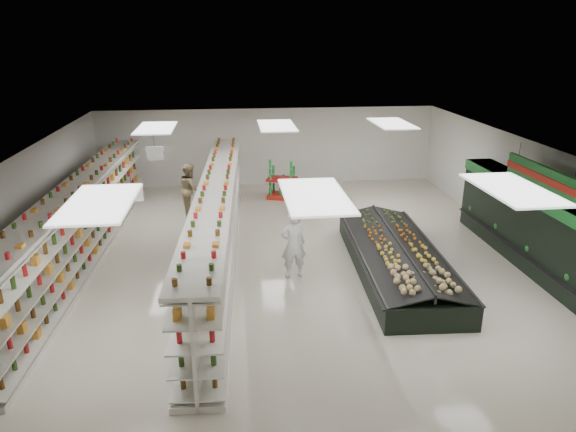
{
  "coord_description": "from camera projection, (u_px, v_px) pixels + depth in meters",
  "views": [
    {
      "loc": [
        -1.56,
        -13.24,
        6.08
      ],
      "look_at": [
        -0.05,
        0.12,
        1.29
      ],
      "focal_mm": 32.0,
      "sensor_mm": 36.0,
      "label": 1
    }
  ],
  "objects": [
    {
      "name": "aisle_sign_far",
      "position": [
        155.0,
        153.0,
        15.15
      ],
      "size": [
        0.52,
        0.06,
        0.75
      ],
      "color": "white",
      "rests_on": "ceiling"
    },
    {
      "name": "shopper_background",
      "position": [
        190.0,
        189.0,
        18.06
      ],
      "size": [
        0.71,
        0.99,
        1.85
      ],
      "primitive_type": "imported",
      "rotation": [
        0.0,
        0.0,
        1.76
      ],
      "color": "tan",
      "rests_on": "floor"
    },
    {
      "name": "produce_island",
      "position": [
        397.0,
        258.0,
        13.76
      ],
      "size": [
        2.54,
        6.27,
        0.92
      ],
      "rotation": [
        0.0,
        0.0,
        -0.05
      ],
      "color": "black",
      "rests_on": "floor"
    },
    {
      "name": "gondola_center",
      "position": [
        218.0,
        225.0,
        14.36
      ],
      "size": [
        1.55,
        12.82,
        2.22
      ],
      "rotation": [
        0.0,
        0.0,
        -0.05
      ],
      "color": "silver",
      "rests_on": "floor"
    },
    {
      "name": "wall_back",
      "position": [
        268.0,
        147.0,
        21.56
      ],
      "size": [
        14.0,
        0.02,
        3.2
      ],
      "primitive_type": "cube",
      "color": "white",
      "rests_on": "floor"
    },
    {
      "name": "soda_endcap",
      "position": [
        282.0,
        181.0,
        19.9
      ],
      "size": [
        1.31,
        1.08,
        1.44
      ],
      "rotation": [
        0.0,
        0.0,
        -0.32
      ],
      "color": "red",
      "rests_on": "floor"
    },
    {
      "name": "produce_wall_case",
      "position": [
        544.0,
        229.0,
        13.47
      ],
      "size": [
        0.93,
        8.0,
        2.2
      ],
      "color": "black",
      "rests_on": "floor"
    },
    {
      "name": "wall_right",
      "position": [
        531.0,
        198.0,
        14.8
      ],
      "size": [
        0.02,
        16.0,
        3.2
      ],
      "primitive_type": "cube",
      "color": "white",
      "rests_on": "floor"
    },
    {
      "name": "aisle_sign_near",
      "position": [
        132.0,
        192.0,
        11.41
      ],
      "size": [
        0.52,
        0.06,
        0.75
      ],
      "color": "white",
      "rests_on": "ceiling"
    },
    {
      "name": "shopper_main",
      "position": [
        293.0,
        244.0,
        13.31
      ],
      "size": [
        0.73,
        0.54,
        1.84
      ],
      "primitive_type": "imported",
      "rotation": [
        0.0,
        0.0,
        3.3
      ],
      "color": "silver",
      "rests_on": "floor"
    },
    {
      "name": "wall_front",
      "position": [
        363.0,
        404.0,
        6.58
      ],
      "size": [
        14.0,
        0.02,
        3.2
      ],
      "primitive_type": "cube",
      "color": "white",
      "rests_on": "floor"
    },
    {
      "name": "ceiling",
      "position": [
        291.0,
        150.0,
        13.53
      ],
      "size": [
        14.0,
        16.0,
        0.02
      ],
      "primitive_type": "cube",
      "color": "white",
      "rests_on": "wall_back"
    },
    {
      "name": "gondola_left",
      "position": [
        82.0,
        226.0,
        14.3
      ],
      "size": [
        1.38,
        12.77,
        2.21
      ],
      "rotation": [
        0.0,
        0.0,
        -0.03
      ],
      "color": "silver",
      "rests_on": "floor"
    },
    {
      "name": "wall_left",
      "position": [
        23.0,
        217.0,
        13.33
      ],
      "size": [
        0.02,
        16.0,
        3.2
      ],
      "primitive_type": "cube",
      "color": "white",
      "rests_on": "floor"
    },
    {
      "name": "floor",
      "position": [
        290.0,
        260.0,
        14.6
      ],
      "size": [
        16.0,
        16.0,
        0.0
      ],
      "primitive_type": "plane",
      "color": "beige",
      "rests_on": "ground"
    },
    {
      "name": "hortifruti_banner",
      "position": [
        542.0,
        178.0,
        12.97
      ],
      "size": [
        0.12,
        3.2,
        0.95
      ],
      "color": "#1E722C",
      "rests_on": "ceiling"
    }
  ]
}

